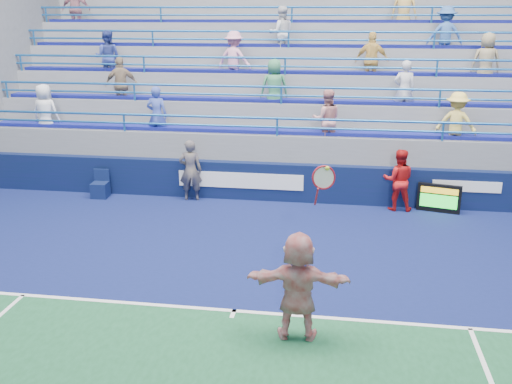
% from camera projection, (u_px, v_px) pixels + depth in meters
% --- Properties ---
extents(ground, '(120.00, 120.00, 0.00)m').
position_uv_depth(ground, '(234.00, 312.00, 10.31)').
color(ground, '#333538').
extents(sponsor_wall, '(18.00, 0.32, 1.10)m').
position_uv_depth(sponsor_wall, '(276.00, 182.00, 16.27)').
color(sponsor_wall, '#091735').
rests_on(sponsor_wall, ground).
extents(bleacher_stand, '(18.00, 5.60, 6.13)m').
position_uv_depth(bleacher_stand, '(289.00, 123.00, 19.53)').
color(bleacher_stand, slate).
rests_on(bleacher_stand, ground).
extents(serve_speed_board, '(1.13, 0.39, 0.79)m').
position_uv_depth(serve_speed_board, '(439.00, 198.00, 15.34)').
color(serve_speed_board, black).
rests_on(serve_speed_board, ground).
extents(judge_chair, '(0.48, 0.48, 0.81)m').
position_uv_depth(judge_chair, '(101.00, 189.00, 16.62)').
color(judge_chair, '#0D1941').
rests_on(judge_chair, ground).
extents(tennis_player, '(1.74, 0.63, 2.98)m').
position_uv_depth(tennis_player, '(298.00, 286.00, 9.25)').
color(tennis_player, silver).
rests_on(tennis_player, ground).
extents(line_judge, '(0.70, 0.51, 1.78)m').
position_uv_depth(line_judge, '(190.00, 170.00, 16.21)').
color(line_judge, '#151A3B').
rests_on(line_judge, ground).
extents(ball_girl, '(0.84, 0.66, 1.70)m').
position_uv_depth(ball_girl, '(398.00, 180.00, 15.40)').
color(ball_girl, red).
rests_on(ball_girl, ground).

